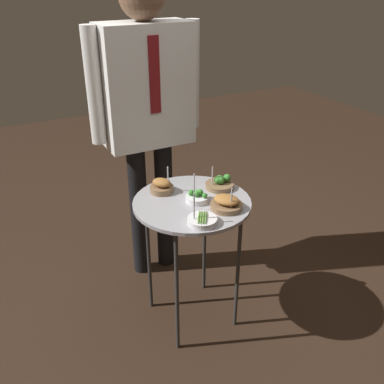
{
  "coord_description": "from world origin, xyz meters",
  "views": [
    {
      "loc": [
        -0.86,
        -1.63,
        1.75
      ],
      "look_at": [
        0.0,
        0.0,
        0.79
      ],
      "focal_mm": 40.0,
      "sensor_mm": 36.0,
      "label": 1
    }
  ],
  "objects_px": {
    "bowl_broccoli_back_right": "(220,183)",
    "serving_cart": "(192,213)",
    "bowl_broccoli_near_rim": "(197,197)",
    "bowl_asparagus_back_left": "(202,220)",
    "bowl_roast_center": "(162,186)",
    "bowl_roast_mid_left": "(226,203)",
    "waiter_figure": "(147,101)"
  },
  "relations": [
    {
      "from": "serving_cart",
      "to": "bowl_broccoli_back_right",
      "type": "height_order",
      "value": "bowl_broccoli_back_right"
    },
    {
      "from": "serving_cart",
      "to": "bowl_broccoli_back_right",
      "type": "distance_m",
      "value": 0.23
    },
    {
      "from": "bowl_roast_center",
      "to": "bowl_broccoli_near_rim",
      "type": "bearing_deg",
      "value": -56.46
    },
    {
      "from": "bowl_broccoli_near_rim",
      "to": "waiter_figure",
      "type": "distance_m",
      "value": 0.64
    },
    {
      "from": "bowl_broccoli_back_right",
      "to": "bowl_roast_center",
      "type": "height_order",
      "value": "bowl_roast_center"
    },
    {
      "from": "bowl_asparagus_back_left",
      "to": "bowl_roast_center",
      "type": "xyz_separation_m",
      "value": [
        -0.03,
        0.36,
        0.01
      ]
    },
    {
      "from": "bowl_roast_mid_left",
      "to": "bowl_roast_center",
      "type": "xyz_separation_m",
      "value": [
        -0.2,
        0.3,
        0.0
      ]
    },
    {
      "from": "bowl_roast_mid_left",
      "to": "waiter_figure",
      "type": "distance_m",
      "value": 0.76
    },
    {
      "from": "bowl_broccoli_back_right",
      "to": "bowl_broccoli_near_rim",
      "type": "bearing_deg",
      "value": -157.41
    },
    {
      "from": "bowl_roast_mid_left",
      "to": "waiter_figure",
      "type": "relative_size",
      "value": 0.09
    },
    {
      "from": "serving_cart",
      "to": "bowl_broccoli_back_right",
      "type": "relative_size",
      "value": 5.0
    },
    {
      "from": "serving_cart",
      "to": "bowl_broccoli_near_rim",
      "type": "relative_size",
      "value": 5.51
    },
    {
      "from": "bowl_broccoli_back_right",
      "to": "serving_cart",
      "type": "bearing_deg",
      "value": -162.84
    },
    {
      "from": "bowl_broccoli_near_rim",
      "to": "bowl_asparagus_back_left",
      "type": "relative_size",
      "value": 0.86
    },
    {
      "from": "bowl_roast_center",
      "to": "serving_cart",
      "type": "bearing_deg",
      "value": -60.74
    },
    {
      "from": "bowl_roast_center",
      "to": "bowl_asparagus_back_left",
      "type": "bearing_deg",
      "value": -84.8
    },
    {
      "from": "bowl_asparagus_back_left",
      "to": "bowl_roast_center",
      "type": "height_order",
      "value": "bowl_asparagus_back_left"
    },
    {
      "from": "bowl_asparagus_back_left",
      "to": "bowl_broccoli_near_rim",
      "type": "bearing_deg",
      "value": 67.36
    },
    {
      "from": "bowl_asparagus_back_left",
      "to": "bowl_broccoli_back_right",
      "type": "distance_m",
      "value": 0.37
    },
    {
      "from": "bowl_asparagus_back_left",
      "to": "bowl_roast_center",
      "type": "distance_m",
      "value": 0.37
    },
    {
      "from": "bowl_broccoli_back_right",
      "to": "waiter_figure",
      "type": "xyz_separation_m",
      "value": [
        -0.2,
        0.47,
        0.34
      ]
    },
    {
      "from": "serving_cart",
      "to": "bowl_roast_center",
      "type": "relative_size",
      "value": 5.34
    },
    {
      "from": "serving_cart",
      "to": "waiter_figure",
      "type": "relative_size",
      "value": 0.42
    },
    {
      "from": "bowl_roast_center",
      "to": "waiter_figure",
      "type": "xyz_separation_m",
      "value": [
        0.09,
        0.37,
        0.34
      ]
    },
    {
      "from": "serving_cart",
      "to": "bowl_roast_center",
      "type": "xyz_separation_m",
      "value": [
        -0.09,
        0.16,
        0.1
      ]
    },
    {
      "from": "serving_cart",
      "to": "bowl_broccoli_near_rim",
      "type": "bearing_deg",
      "value": -25.21
    },
    {
      "from": "bowl_roast_mid_left",
      "to": "waiter_figure",
      "type": "xyz_separation_m",
      "value": [
        -0.11,
        0.67,
        0.34
      ]
    },
    {
      "from": "bowl_asparagus_back_left",
      "to": "waiter_figure",
      "type": "relative_size",
      "value": 0.09
    },
    {
      "from": "waiter_figure",
      "to": "serving_cart",
      "type": "bearing_deg",
      "value": -89.82
    },
    {
      "from": "bowl_roast_mid_left",
      "to": "bowl_broccoli_back_right",
      "type": "relative_size",
      "value": 1.07
    },
    {
      "from": "serving_cart",
      "to": "bowl_roast_mid_left",
      "type": "relative_size",
      "value": 4.67
    },
    {
      "from": "bowl_roast_mid_left",
      "to": "bowl_broccoli_back_right",
      "type": "distance_m",
      "value": 0.22
    }
  ]
}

